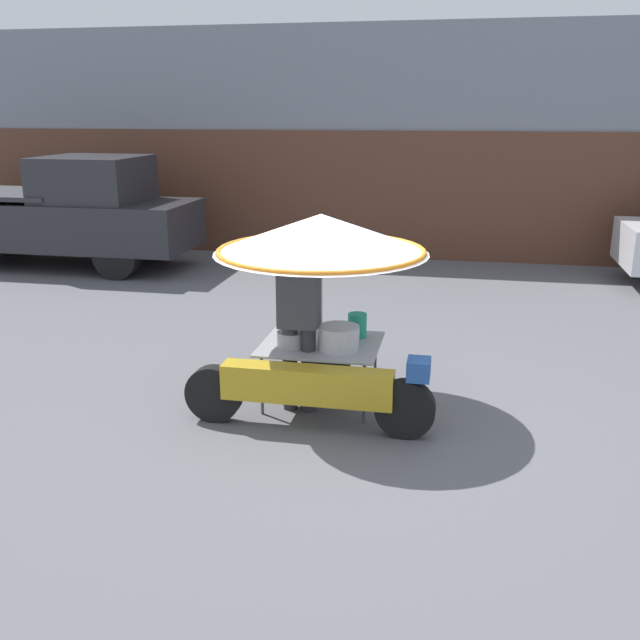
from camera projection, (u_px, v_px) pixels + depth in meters
ground_plane at (343, 413)px, 6.83m from camera, size 36.00×36.00×0.00m
shopfront_building at (415, 143)px, 14.18m from camera, size 28.00×2.06×4.31m
vendor_motorcycle_cart at (321, 257)px, 6.64m from camera, size 2.30×2.03×1.87m
vendor_person at (299, 315)px, 6.66m from camera, size 0.38×0.23×1.69m
pickup_truck at (62, 214)px, 12.88m from camera, size 5.08×1.78×2.00m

